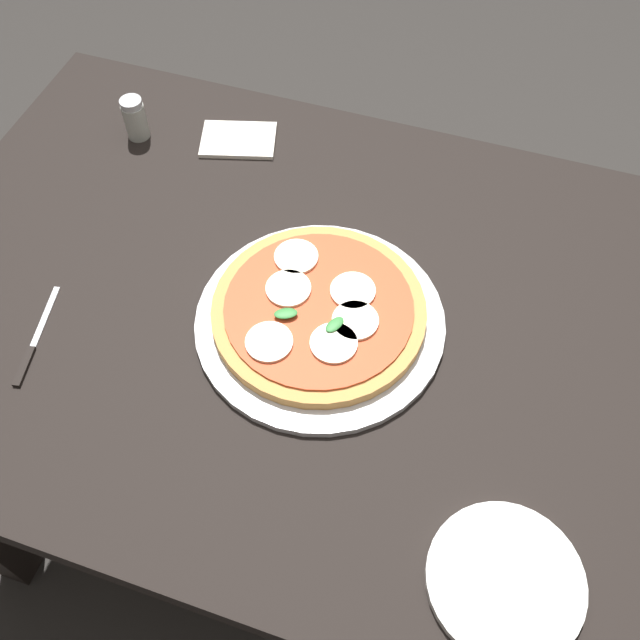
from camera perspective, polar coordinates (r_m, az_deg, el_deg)
The scene contains 8 objects.
ground_plane at distance 1.73m, azimuth 2.15°, elevation -14.40°, with size 6.00×6.00×0.00m, color #2D2B28.
dining_table at distance 1.14m, azimuth 3.17°, elevation -3.11°, with size 1.45×0.88×0.76m.
serving_tray at distance 1.05m, azimuth 0.00°, elevation -0.12°, with size 0.36×0.36×0.01m, color silver.
pizza at distance 1.04m, azimuth -0.11°, elevation 0.77°, with size 0.31×0.31×0.03m.
plate_white at distance 0.92m, azimuth 14.48°, elevation -19.38°, with size 0.19×0.19×0.01m, color white.
napkin at distance 1.32m, azimuth -6.49°, elevation 14.03°, with size 0.13×0.09×0.01m, color white.
knife at distance 1.11m, azimuth -21.88°, elevation -2.04°, with size 0.04×0.17×0.01m.
pepper_shaker at distance 1.34m, azimuth -14.47°, elevation 15.23°, with size 0.04×0.04×0.08m.
Camera 1 is at (-0.13, 0.58, 1.63)m, focal length 40.33 mm.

